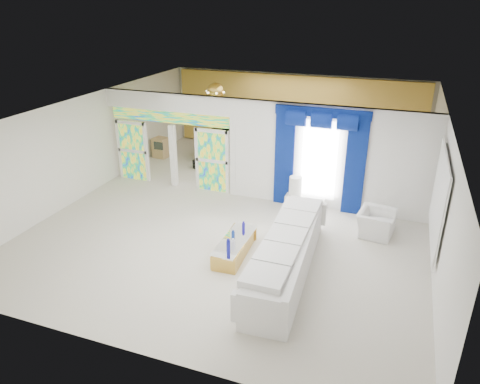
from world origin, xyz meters
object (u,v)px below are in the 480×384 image
at_px(coffee_table, 235,247).
at_px(grand_piano, 224,144).
at_px(console_table, 305,203).
at_px(white_sofa, 287,255).
at_px(armchair, 376,223).

height_order(coffee_table, grand_piano, grand_piano).
bearing_deg(console_table, coffee_table, -108.67).
xyz_separation_m(white_sofa, armchair, (1.71, 2.49, -0.10)).
bearing_deg(console_table, armchair, -22.27).
bearing_deg(coffee_table, white_sofa, -12.53).
bearing_deg(grand_piano, console_table, -35.75).
height_order(white_sofa, armchair, white_sofa).
relative_size(coffee_table, grand_piano, 0.93).
distance_m(coffee_table, grand_piano, 7.30).
xyz_separation_m(white_sofa, grand_piano, (-4.32, 6.96, 0.04)).
xyz_separation_m(coffee_table, grand_piano, (-2.97, 6.66, 0.27)).
bearing_deg(white_sofa, coffee_table, 164.59).
xyz_separation_m(white_sofa, console_table, (-0.33, 3.33, -0.23)).
bearing_deg(coffee_table, console_table, 71.33).
bearing_deg(armchair, white_sofa, 153.74).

